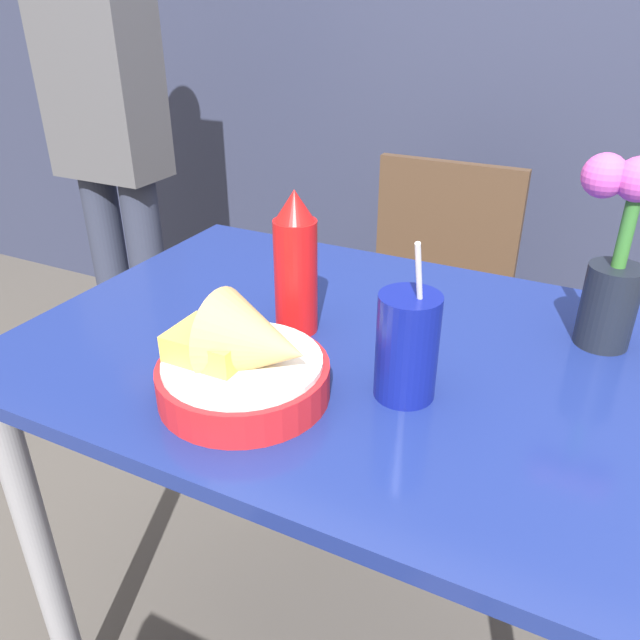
% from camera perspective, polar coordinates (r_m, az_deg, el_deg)
% --- Properties ---
extents(dining_table, '(1.04, 0.72, 0.78)m').
position_cam_1_polar(dining_table, '(1.02, 3.73, -8.53)').
color(dining_table, navy).
rests_on(dining_table, ground_plane).
extents(chair_far_window, '(0.40, 0.40, 0.85)m').
position_cam_1_polar(chair_far_window, '(1.76, 10.17, 2.36)').
color(chair_far_window, '#473323').
rests_on(chair_far_window, ground_plane).
extents(food_basket, '(0.23, 0.23, 0.15)m').
position_cam_1_polar(food_basket, '(0.81, -6.65, -3.96)').
color(food_basket, red).
rests_on(food_basket, dining_table).
extents(ketchup_bottle, '(0.07, 0.07, 0.23)m').
position_cam_1_polar(ketchup_bottle, '(0.94, -2.18, 5.06)').
color(ketchup_bottle, red).
rests_on(ketchup_bottle, dining_table).
extents(drink_cup, '(0.08, 0.08, 0.23)m').
position_cam_1_polar(drink_cup, '(0.81, 7.95, -2.70)').
color(drink_cup, navy).
rests_on(drink_cup, dining_table).
extents(flower_vase, '(0.15, 0.08, 0.28)m').
position_cam_1_polar(flower_vase, '(0.98, 25.90, 5.82)').
color(flower_vase, black).
rests_on(flower_vase, dining_table).
extents(person_standing, '(0.32, 0.18, 1.57)m').
position_cam_1_polar(person_standing, '(1.99, -18.84, 16.33)').
color(person_standing, '#2D3347').
rests_on(person_standing, ground_plane).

